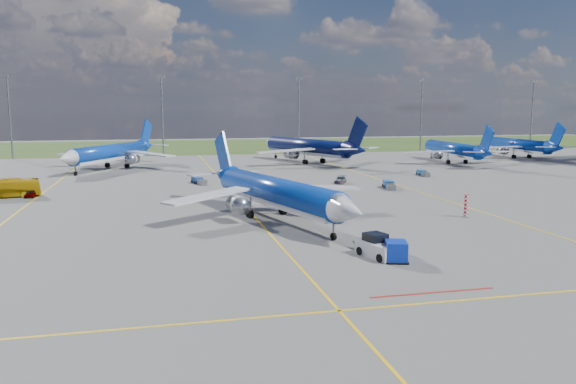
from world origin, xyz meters
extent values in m
plane|color=#595956|center=(0.00, 0.00, 0.00)|extent=(400.00, 400.00, 0.00)
cube|color=#2D4719|center=(0.00, 150.00, 0.00)|extent=(400.00, 80.00, 0.01)
cube|color=yellow|center=(0.00, 30.00, 0.01)|extent=(0.25, 160.00, 0.02)
cube|color=yellow|center=(0.00, -20.00, 0.01)|extent=(60.00, 0.25, 0.02)
cube|color=yellow|center=(-30.00, 40.00, 0.01)|extent=(0.25, 120.00, 0.02)
cube|color=yellow|center=(30.00, 40.00, 0.01)|extent=(0.25, 120.00, 0.02)
cube|color=#A5140F|center=(8.00, -18.00, 0.01)|extent=(10.00, 0.25, 0.02)
cylinder|color=slate|center=(-50.00, 110.00, 11.00)|extent=(0.50, 0.50, 22.00)
cube|color=slate|center=(-50.00, 110.00, 22.30)|extent=(2.20, 0.50, 0.80)
cylinder|color=slate|center=(-10.00, 110.00, 11.00)|extent=(0.50, 0.50, 22.00)
cube|color=slate|center=(-10.00, 110.00, 22.30)|extent=(2.20, 0.50, 0.80)
cylinder|color=slate|center=(30.00, 110.00, 11.00)|extent=(0.50, 0.50, 22.00)
cube|color=slate|center=(30.00, 110.00, 22.30)|extent=(2.20, 0.50, 0.80)
cylinder|color=slate|center=(70.00, 110.00, 11.00)|extent=(0.50, 0.50, 22.00)
cube|color=slate|center=(70.00, 110.00, 22.30)|extent=(2.20, 0.50, 0.80)
cylinder|color=slate|center=(110.00, 110.00, 11.00)|extent=(0.50, 0.50, 22.00)
cube|color=slate|center=(110.00, 110.00, 22.30)|extent=(2.20, 0.50, 0.80)
cylinder|color=red|center=(26.00, 8.00, 1.50)|extent=(0.50, 0.50, 3.00)
cube|color=silver|center=(8.00, -7.55, 0.69)|extent=(3.50, 4.93, 1.38)
cube|color=black|center=(7.82, -6.94, 1.64)|extent=(2.17, 2.31, 0.95)
cube|color=slate|center=(7.22, -4.91, 0.58)|extent=(0.97, 2.52, 0.21)
cube|color=#0C2DB4|center=(8.93, -9.19, 0.91)|extent=(2.38, 2.69, 1.81)
imported|color=#BF930B|center=(-34.81, 37.95, 1.45)|extent=(10.69, 4.42, 2.90)
imported|color=#999999|center=(-30.84, 37.71, 0.59)|extent=(1.92, 3.64, 1.18)
imported|color=#999999|center=(4.44, 30.73, 0.63)|extent=(4.93, 4.31, 1.26)
imported|color=#999999|center=(20.85, 42.46, 0.61)|extent=(3.50, 4.54, 1.23)
cube|color=#1B50A5|center=(27.07, 35.00, 0.61)|extent=(2.24, 3.20, 1.23)
cube|color=slate|center=(26.34, 32.19, 0.50)|extent=(1.86, 2.50, 1.00)
cube|color=navy|center=(-4.79, 48.23, 0.56)|extent=(2.08, 2.91, 1.11)
cube|color=slate|center=(-4.07, 45.71, 0.45)|extent=(1.72, 2.27, 0.91)
cube|color=#185693|center=(41.05, 50.67, 0.52)|extent=(1.52, 2.55, 1.04)
cube|color=slate|center=(40.84, 48.23, 0.42)|extent=(1.29, 1.97, 0.85)
camera|label=1|loc=(-11.66, -54.72, 13.64)|focal=35.00mm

